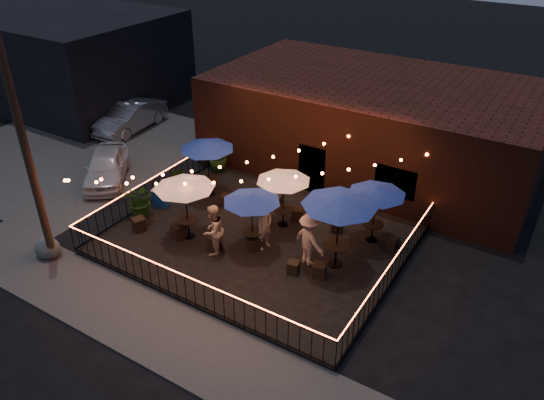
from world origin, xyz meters
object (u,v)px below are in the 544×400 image
(cafe_table_0, at_px, (184,184))
(cafe_table_1, at_px, (207,146))
(cafe_table_3, at_px, (283,178))
(cooler, at_px, (160,198))
(utility_pole, at_px, (27,155))
(cafe_table_4, at_px, (340,201))
(boulder, at_px, (48,248))
(cafe_table_5, at_px, (377,191))
(cafe_table_2, at_px, (252,198))

(cafe_table_0, bearing_deg, cafe_table_1, 113.34)
(cafe_table_1, relative_size, cafe_table_3, 1.20)
(cafe_table_1, xyz_separation_m, cooler, (-1.07, -1.77, -1.81))
(utility_pole, relative_size, cafe_table_1, 3.06)
(cafe_table_4, bearing_deg, boulder, -151.99)
(utility_pole, distance_m, cafe_table_1, 6.75)
(cooler, bearing_deg, cafe_table_0, -40.64)
(cafe_table_4, bearing_deg, cafe_table_5, 76.27)
(cafe_table_5, relative_size, cooler, 3.09)
(cafe_table_1, bearing_deg, cafe_table_0, -66.66)
(cafe_table_1, xyz_separation_m, boulder, (-2.25, -6.20, -1.99))
(cafe_table_1, height_order, cafe_table_4, cafe_table_4)
(cafe_table_0, relative_size, boulder, 2.55)
(cafe_table_1, xyz_separation_m, cafe_table_4, (6.46, -1.57, 0.29))
(cafe_table_2, distance_m, cafe_table_3, 1.82)
(cafe_table_4, height_order, cooler, cafe_table_4)
(cafe_table_4, height_order, boulder, cafe_table_4)
(cafe_table_1, xyz_separation_m, cafe_table_5, (6.95, 0.40, -0.16))
(cafe_table_1, bearing_deg, cafe_table_3, -6.05)
(utility_pole, relative_size, cafe_table_3, 3.67)
(utility_pole, bearing_deg, cafe_table_3, 45.75)
(utility_pole, bearing_deg, cafe_table_1, 72.49)
(cafe_table_0, relative_size, cafe_table_1, 0.90)
(cafe_table_4, relative_size, boulder, 3.55)
(cafe_table_1, relative_size, cafe_table_5, 1.12)
(boulder, bearing_deg, cafe_table_5, 35.69)
(cafe_table_1, height_order, cafe_table_2, cafe_table_1)
(cafe_table_0, xyz_separation_m, cafe_table_1, (-1.23, 2.84, 0.05))
(cooler, bearing_deg, cafe_table_4, -14.10)
(cafe_table_1, bearing_deg, boulder, -109.91)
(cafe_table_4, distance_m, cooler, 7.82)
(utility_pole, distance_m, cafe_table_0, 4.97)
(cafe_table_1, bearing_deg, cooler, -121.09)
(cafe_table_0, height_order, cafe_table_4, cafe_table_4)
(cafe_table_2, height_order, cafe_table_3, cafe_table_2)
(cafe_table_1, distance_m, cooler, 2.75)
(cafe_table_3, distance_m, cafe_table_5, 3.31)
(cooler, xyz_separation_m, boulder, (-1.18, -4.43, -0.17))
(cafe_table_2, xyz_separation_m, cafe_table_4, (2.90, 0.64, 0.49))
(cafe_table_5, height_order, boulder, cafe_table_5)
(utility_pole, bearing_deg, cafe_table_2, 36.10)
(utility_pole, distance_m, cafe_table_3, 8.37)
(cafe_table_5, bearing_deg, utility_pole, -143.31)
(cooler, bearing_deg, cafe_table_5, -0.48)
(cafe_table_3, bearing_deg, cafe_table_4, -23.22)
(cafe_table_5, bearing_deg, cafe_table_3, -166.11)
(cafe_table_3, height_order, boulder, cafe_table_3)
(cafe_table_1, bearing_deg, utility_pole, -107.51)
(utility_pole, xyz_separation_m, boulder, (-0.28, 0.04, -3.64))
(boulder, bearing_deg, cafe_table_1, 70.09)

